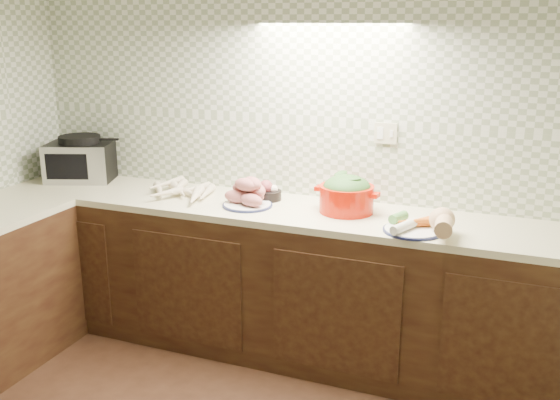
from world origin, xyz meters
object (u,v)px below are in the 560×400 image
at_px(parsnip_pile, 181,190).
at_px(veg_plate, 426,223).
at_px(toaster_oven, 81,159).
at_px(onion_bowl, 268,192).
at_px(dutch_oven, 347,194).
at_px(sweet_potato_plate, 248,194).

distance_m(parsnip_pile, veg_plate, 1.52).
xyz_separation_m(toaster_oven, parsnip_pile, (0.83, -0.11, -0.11)).
distance_m(toaster_oven, veg_plate, 2.36).
bearing_deg(veg_plate, toaster_oven, 173.58).
relative_size(onion_bowl, veg_plate, 0.43).
height_order(onion_bowl, dutch_oven, dutch_oven).
relative_size(onion_bowl, dutch_oven, 0.41).
bearing_deg(sweet_potato_plate, dutch_oven, 9.40).
height_order(toaster_oven, dutch_oven, toaster_oven).
distance_m(parsnip_pile, sweet_potato_plate, 0.48).
xyz_separation_m(parsnip_pile, onion_bowl, (0.54, 0.12, 0.01)).
height_order(parsnip_pile, veg_plate, veg_plate).
bearing_deg(sweet_potato_plate, toaster_oven, 173.07).
height_order(onion_bowl, veg_plate, veg_plate).
bearing_deg(parsnip_pile, veg_plate, -5.71).
relative_size(sweet_potato_plate, veg_plate, 0.82).
distance_m(sweet_potato_plate, veg_plate, 1.04).
height_order(parsnip_pile, dutch_oven, dutch_oven).
bearing_deg(toaster_oven, sweet_potato_plate, -27.15).
xyz_separation_m(sweet_potato_plate, onion_bowl, (0.05, 0.16, -0.02)).
xyz_separation_m(sweet_potato_plate, dutch_oven, (0.56, 0.09, 0.03)).
relative_size(dutch_oven, veg_plate, 1.04).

